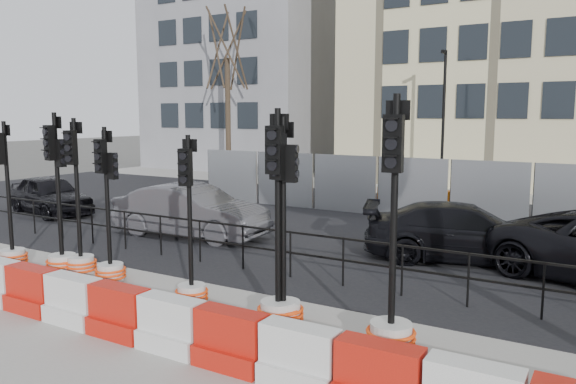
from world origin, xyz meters
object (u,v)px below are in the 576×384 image
Objects in this scene: traffic_signal_a at (11,237)px; car_c at (465,233)px; car_a at (50,195)px; traffic_signal_d at (109,246)px; traffic_signal_h at (391,302)px.

traffic_signal_a is 0.65× the size of car_c.
car_c is (13.68, 0.88, 0.00)m from car_a.
car_c reaches higher than car_a.
traffic_signal_a is at bearing -172.37° from traffic_signal_d.
traffic_signal_d reaches higher than car_a.
traffic_signal_d is 7.88m from car_c.
traffic_signal_h reaches higher than car_a.
car_a is (-5.10, 4.78, -0.00)m from traffic_signal_a.
traffic_signal_a is 6.99m from car_a.
traffic_signal_a is at bearing 105.24° from car_c.
traffic_signal_a is 8.91m from traffic_signal_h.
traffic_signal_h is 0.74× the size of car_c.
traffic_signal_a reaches higher than car_a.
traffic_signal_a is at bearing -120.53° from car_a.
traffic_signal_a reaches higher than traffic_signal_d.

